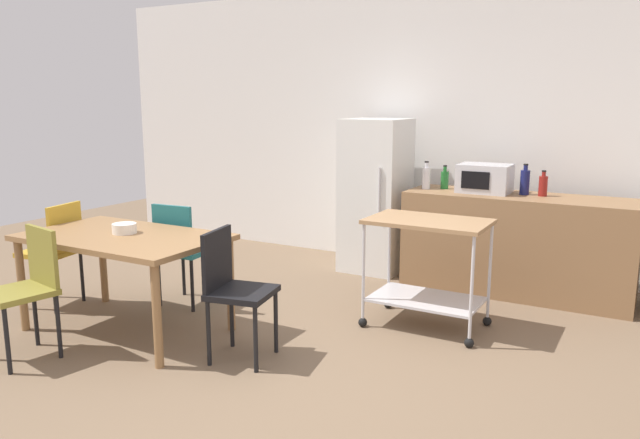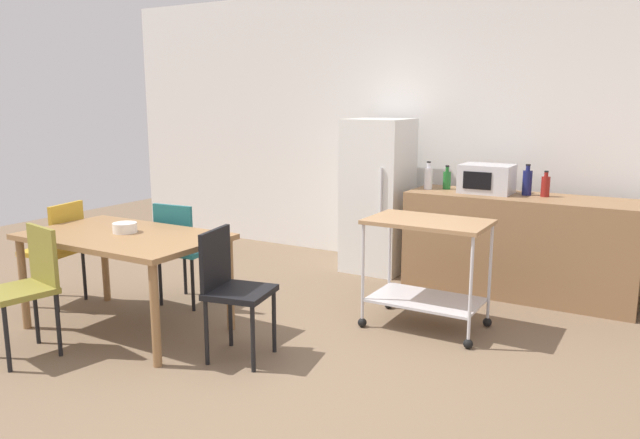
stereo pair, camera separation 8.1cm
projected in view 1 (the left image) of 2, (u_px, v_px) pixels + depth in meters
ground_plane at (276, 382)px, 3.88m from camera, size 12.00×12.00×0.00m
back_wall at (446, 128)px, 6.34m from camera, size 8.40×0.12×2.90m
kitchen_counter at (517, 245)px, 5.58m from camera, size 2.00×0.64×0.90m
dining_table at (124, 245)px, 4.62m from camera, size 1.50×0.90×0.75m
chair_mustard at (56, 247)px, 5.20m from camera, size 0.47×0.47×0.89m
chair_black at (233, 285)px, 4.15m from camera, size 0.47×0.47×0.89m
chair_teal at (182, 247)px, 5.22m from camera, size 0.43×0.43×0.89m
chair_olive at (28, 284)px, 4.17m from camera, size 0.47×0.47×0.89m
refrigerator at (376, 195)px, 6.30m from camera, size 0.60×0.63×1.55m
kitchen_cart at (427, 255)px, 4.72m from camera, size 0.91×0.57×0.85m
bottle_soy_sauce at (426, 177)px, 5.87m from camera, size 0.08×0.08×0.27m
bottle_olive_oil at (445, 179)px, 5.89m from camera, size 0.07×0.07×0.23m
microwave at (485, 178)px, 5.65m from camera, size 0.46×0.35×0.26m
bottle_wine at (525, 182)px, 5.52m from camera, size 0.08×0.08×0.28m
bottle_hot_sauce at (543, 185)px, 5.44m from camera, size 0.08×0.08×0.23m
fruit_bowl at (124, 228)px, 4.65m from camera, size 0.18×0.18×0.08m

